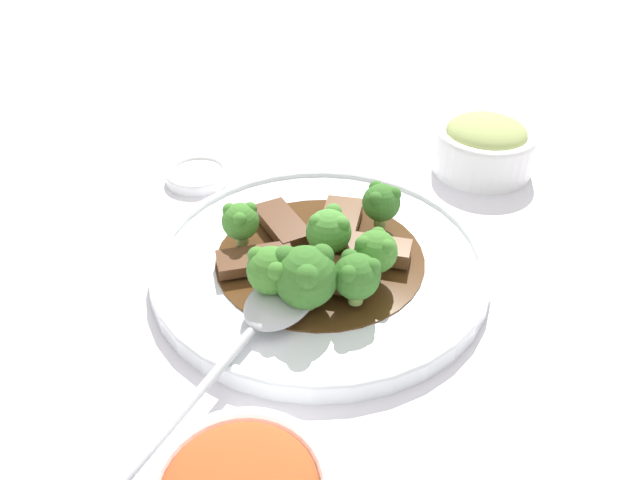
# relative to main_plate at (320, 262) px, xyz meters

# --- Properties ---
(ground_plane) EXTENTS (4.00, 4.00, 0.00)m
(ground_plane) POSITION_rel_main_plate_xyz_m (0.00, 0.00, -0.01)
(ground_plane) COLOR silver
(main_plate) EXTENTS (0.29, 0.29, 0.02)m
(main_plate) POSITION_rel_main_plate_xyz_m (0.00, 0.00, 0.00)
(main_plate) COLOR white
(main_plate) RESTS_ON ground_plane
(beef_strip_0) EXTENTS (0.06, 0.04, 0.02)m
(beef_strip_0) POSITION_rel_main_plate_xyz_m (-0.02, 0.03, 0.02)
(beef_strip_0) COLOR #56331E
(beef_strip_0) RESTS_ON main_plate
(beef_strip_1) EXTENTS (0.07, 0.06, 0.01)m
(beef_strip_1) POSITION_rel_main_plate_xyz_m (0.05, -0.02, 0.01)
(beef_strip_1) COLOR #56331E
(beef_strip_1) RESTS_ON main_plate
(beef_strip_2) EXTENTS (0.05, 0.07, 0.01)m
(beef_strip_2) POSITION_rel_main_plate_xyz_m (0.00, -0.04, 0.01)
(beef_strip_2) COLOR brown
(beef_strip_2) RESTS_ON main_plate
(beef_strip_3) EXTENTS (0.07, 0.06, 0.01)m
(beef_strip_3) POSITION_rel_main_plate_xyz_m (0.04, 0.04, 0.01)
(beef_strip_3) COLOR #56331E
(beef_strip_3) RESTS_ON main_plate
(beef_strip_4) EXTENTS (0.07, 0.04, 0.01)m
(beef_strip_4) POSITION_rel_main_plate_xyz_m (-0.04, -0.02, 0.02)
(beef_strip_4) COLOR brown
(beef_strip_4) RESTS_ON main_plate
(broccoli_floret_0) EXTENTS (0.03, 0.03, 0.04)m
(broccoli_floret_0) POSITION_rel_main_plate_xyz_m (0.07, 0.01, 0.03)
(broccoli_floret_0) COLOR #8EB756
(broccoli_floret_0) RESTS_ON main_plate
(broccoli_floret_1) EXTENTS (0.04, 0.04, 0.05)m
(broccoli_floret_1) POSITION_rel_main_plate_xyz_m (-0.01, -0.00, 0.04)
(broccoli_floret_1) COLOR #8EB756
(broccoli_floret_1) RESTS_ON main_plate
(broccoli_floret_2) EXTENTS (0.03, 0.03, 0.04)m
(broccoli_floret_2) POSITION_rel_main_plate_xyz_m (-0.03, -0.06, 0.03)
(broccoli_floret_2) COLOR #8EB756
(broccoli_floret_2) RESTS_ON main_plate
(broccoli_floret_3) EXTENTS (0.05, 0.05, 0.05)m
(broccoli_floret_3) POSITION_rel_main_plate_xyz_m (-0.02, 0.06, 0.04)
(broccoli_floret_3) COLOR #8EB756
(broccoli_floret_3) RESTS_ON main_plate
(broccoli_floret_4) EXTENTS (0.04, 0.04, 0.04)m
(broccoli_floret_4) POSITION_rel_main_plate_xyz_m (-0.05, 0.01, 0.04)
(broccoli_floret_4) COLOR #7FA84C
(broccoli_floret_4) RESTS_ON main_plate
(broccoli_floret_5) EXTENTS (0.04, 0.04, 0.04)m
(broccoli_floret_5) POSITION_rel_main_plate_xyz_m (-0.05, 0.04, 0.04)
(broccoli_floret_5) COLOR #8EB756
(broccoli_floret_5) RESTS_ON main_plate
(broccoli_floret_6) EXTENTS (0.04, 0.04, 0.05)m
(broccoli_floret_6) POSITION_rel_main_plate_xyz_m (0.01, 0.07, 0.04)
(broccoli_floret_6) COLOR #7FA84C
(broccoli_floret_6) RESTS_ON main_plate
(serving_spoon) EXTENTS (0.05, 0.22, 0.01)m
(serving_spoon) POSITION_rel_main_plate_xyz_m (0.00, 0.09, 0.02)
(serving_spoon) COLOR #B7B7BC
(serving_spoon) RESTS_ON main_plate
(side_bowl_appetizer) EXTENTS (0.11, 0.11, 0.06)m
(side_bowl_appetizer) POSITION_rel_main_plate_xyz_m (-0.09, -0.23, 0.02)
(side_bowl_appetizer) COLOR white
(side_bowl_appetizer) RESTS_ON ground_plane
(sauce_dish) EXTENTS (0.07, 0.07, 0.01)m
(sauce_dish) POSITION_rel_main_plate_xyz_m (0.18, -0.08, -0.00)
(sauce_dish) COLOR white
(sauce_dish) RESTS_ON ground_plane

